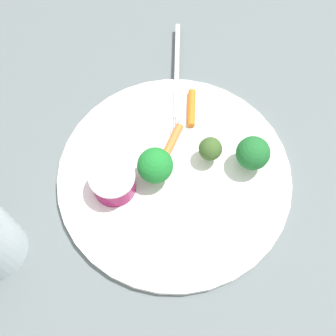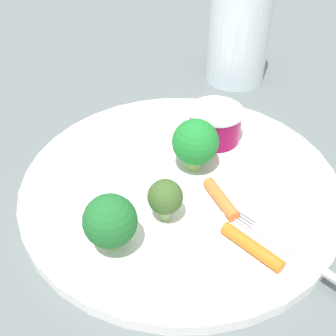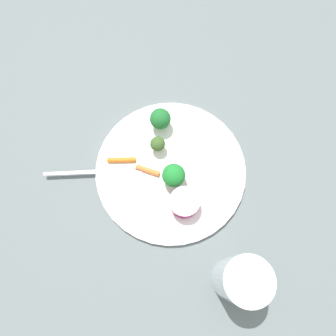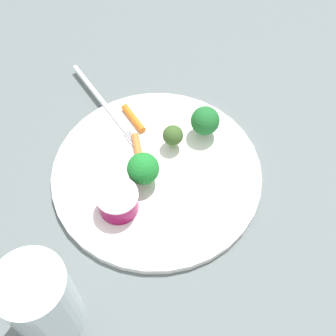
# 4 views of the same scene
# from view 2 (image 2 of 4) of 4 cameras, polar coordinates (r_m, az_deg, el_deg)

# --- Properties ---
(ground_plane) EXTENTS (2.40, 2.40, 0.00)m
(ground_plane) POSITION_cam_2_polar(r_m,az_deg,el_deg) (0.42, 1.64, -2.90)
(ground_plane) COLOR slate
(plate) EXTENTS (0.30, 0.30, 0.01)m
(plate) POSITION_cam_2_polar(r_m,az_deg,el_deg) (0.42, 1.65, -2.30)
(plate) COLOR white
(plate) RESTS_ON ground_plane
(sauce_cup) EXTENTS (0.06, 0.06, 0.04)m
(sauce_cup) POSITION_cam_2_polar(r_m,az_deg,el_deg) (0.46, 6.23, 5.77)
(sauce_cup) COLOR maroon
(sauce_cup) RESTS_ON plate
(broccoli_floret_0) EXTENTS (0.04, 0.04, 0.05)m
(broccoli_floret_0) POSITION_cam_2_polar(r_m,az_deg,el_deg) (0.41, 3.63, 3.36)
(broccoli_floret_0) COLOR #96B75F
(broccoli_floret_0) RESTS_ON plate
(broccoli_floret_1) EXTENTS (0.03, 0.03, 0.04)m
(broccoli_floret_1) POSITION_cam_2_polar(r_m,az_deg,el_deg) (0.36, -0.10, -3.96)
(broccoli_floret_1) COLOR #8CB873
(broccoli_floret_1) RESTS_ON plate
(broccoli_floret_2) EXTENTS (0.04, 0.04, 0.05)m
(broccoli_floret_2) POSITION_cam_2_polar(r_m,az_deg,el_deg) (0.34, -7.65, -6.98)
(broccoli_floret_2) COLOR #97B96A
(broccoli_floret_2) RESTS_ON plate
(carrot_stick_0) EXTENTS (0.04, 0.04, 0.01)m
(carrot_stick_0) POSITION_cam_2_polar(r_m,az_deg,el_deg) (0.39, 7.00, -4.06)
(carrot_stick_0) COLOR orange
(carrot_stick_0) RESTS_ON plate
(carrot_stick_1) EXTENTS (0.04, 0.05, 0.01)m
(carrot_stick_1) POSITION_cam_2_polar(r_m,az_deg,el_deg) (0.35, 11.01, -10.13)
(carrot_stick_1) COLOR orange
(carrot_stick_1) RESTS_ON plate
(fork) EXTENTS (0.10, 0.18, 0.00)m
(fork) POSITION_cam_2_polar(r_m,az_deg,el_deg) (0.36, 20.04, -12.85)
(fork) COLOR #B3B3C1
(fork) RESTS_ON plate
(drinking_glass) EXTENTS (0.08, 0.08, 0.13)m
(drinking_glass) POSITION_cam_2_polar(r_m,az_deg,el_deg) (0.58, 9.32, 17.22)
(drinking_glass) COLOR silver
(drinking_glass) RESTS_ON ground_plane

